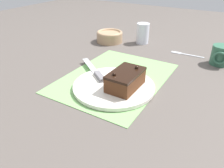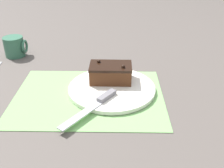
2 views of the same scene
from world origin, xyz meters
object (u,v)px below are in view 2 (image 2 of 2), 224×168
object	(u,v)px
chocolate_cake	(111,73)
serving_knife	(99,102)
cake_plate	(112,88)
coffee_mug	(15,47)

from	to	relation	value
chocolate_cake	serving_knife	world-z (taller)	chocolate_cake
serving_knife	cake_plate	bearing A→B (deg)	-74.07
cake_plate	serving_knife	bearing A→B (deg)	-110.56
coffee_mug	chocolate_cake	bearing A→B (deg)	-30.64
chocolate_cake	coffee_mug	distance (m)	0.46
coffee_mug	serving_knife	bearing A→B (deg)	-45.61
chocolate_cake	serving_knife	distance (m)	0.14
chocolate_cake	coffee_mug	xyz separation A→B (m)	(-0.40, 0.24, -0.00)
chocolate_cake	serving_knife	xyz separation A→B (m)	(-0.03, -0.14, -0.02)
serving_knife	coffee_mug	world-z (taller)	coffee_mug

